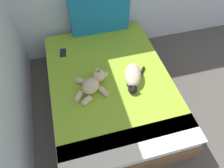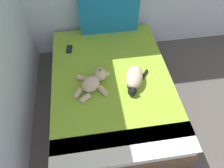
# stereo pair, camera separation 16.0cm
# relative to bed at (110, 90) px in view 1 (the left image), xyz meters

# --- Properties ---
(bed) EXTENTS (1.44, 1.99, 0.45)m
(bed) POSITION_rel_bed_xyz_m (0.00, 0.00, 0.00)
(bed) COLOR brown
(bed) RESTS_ON ground_plane
(patterned_cushion) EXTENTS (0.80, 0.14, 0.54)m
(patterned_cushion) POSITION_rel_bed_xyz_m (0.10, 0.90, 0.50)
(patterned_cushion) COLOR #1972AD
(patterned_cushion) RESTS_ON bed
(cat) EXTENTS (0.34, 0.42, 0.15)m
(cat) POSITION_rel_bed_xyz_m (0.24, -0.10, 0.30)
(cat) COLOR #C6B293
(cat) RESTS_ON bed
(teddy_bear) EXTENTS (0.43, 0.43, 0.16)m
(teddy_bear) POSITION_rel_bed_xyz_m (-0.21, -0.08, 0.30)
(teddy_bear) COLOR beige
(teddy_bear) RESTS_ON bed
(cell_phone) EXTENTS (0.09, 0.16, 0.01)m
(cell_phone) POSITION_rel_bed_xyz_m (-0.48, 0.57, 0.23)
(cell_phone) COLOR black
(cell_phone) RESTS_ON bed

